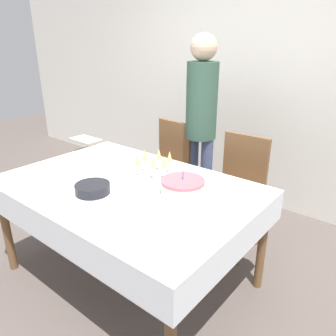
% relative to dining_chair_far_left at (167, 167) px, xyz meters
% --- Properties ---
extents(ground_plane, '(12.00, 12.00, 0.00)m').
position_rel_dining_chair_far_left_xyz_m(ground_plane, '(0.38, -0.91, -0.54)').
color(ground_plane, '#564C47').
extents(wall_back, '(8.00, 0.05, 2.70)m').
position_rel_dining_chair_far_left_xyz_m(wall_back, '(0.38, 0.91, 0.81)').
color(wall_back, silver).
rests_on(wall_back, ground_plane).
extents(dining_table, '(1.75, 1.18, 0.78)m').
position_rel_dining_chair_far_left_xyz_m(dining_table, '(0.38, -0.91, 0.14)').
color(dining_table, white).
rests_on(dining_table, ground_plane).
extents(dining_chair_far_left, '(0.45, 0.45, 0.97)m').
position_rel_dining_chair_far_left_xyz_m(dining_chair_far_left, '(0.00, 0.00, 0.00)').
color(dining_chair_far_left, brown).
rests_on(dining_chair_far_left, ground_plane).
extents(dining_chair_far_right, '(0.43, 0.43, 0.97)m').
position_rel_dining_chair_far_left_xyz_m(dining_chair_far_right, '(0.77, 0.00, 0.00)').
color(dining_chair_far_right, brown).
rests_on(dining_chair_far_right, ground_plane).
extents(birthday_cake, '(0.28, 0.28, 0.17)m').
position_rel_dining_chair_far_left_xyz_m(birthday_cake, '(0.77, -0.78, 0.29)').
color(birthday_cake, beige).
rests_on(birthday_cake, dining_table).
extents(champagne_tray, '(0.32, 0.32, 0.18)m').
position_rel_dining_chair_far_left_xyz_m(champagne_tray, '(0.43, -0.67, 0.32)').
color(champagne_tray, silver).
rests_on(champagne_tray, dining_table).
extents(plate_stack_main, '(0.23, 0.23, 0.06)m').
position_rel_dining_chair_far_left_xyz_m(plate_stack_main, '(0.31, -1.14, 0.27)').
color(plate_stack_main, black).
rests_on(plate_stack_main, dining_table).
extents(cake_knife, '(0.27, 0.16, 0.00)m').
position_rel_dining_chair_far_left_xyz_m(cake_knife, '(0.79, -1.03, 0.24)').
color(cake_knife, silver).
rests_on(cake_knife, dining_table).
extents(fork_pile, '(0.18, 0.08, 0.02)m').
position_rel_dining_chair_far_left_xyz_m(fork_pile, '(-0.02, -1.10, 0.25)').
color(fork_pile, silver).
rests_on(fork_pile, dining_table).
extents(napkin_pile, '(0.15, 0.15, 0.01)m').
position_rel_dining_chair_far_left_xyz_m(napkin_pile, '(0.01, -0.95, 0.24)').
color(napkin_pile, white).
rests_on(napkin_pile, dining_table).
extents(person_standing, '(0.28, 0.28, 1.76)m').
position_rel_dining_chair_far_left_xyz_m(person_standing, '(0.28, 0.15, 0.53)').
color(person_standing, '#3F4C72').
rests_on(person_standing, ground_plane).
extents(high_chair, '(0.33, 0.35, 0.71)m').
position_rel_dining_chair_far_left_xyz_m(high_chair, '(-0.92, -0.18, -0.06)').
color(high_chair, brown).
rests_on(high_chair, ground_plane).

